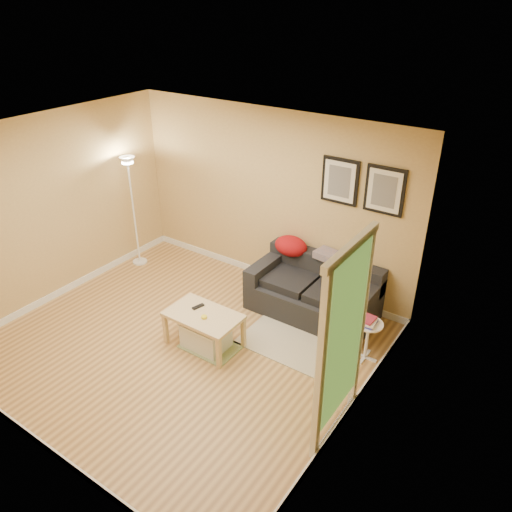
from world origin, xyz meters
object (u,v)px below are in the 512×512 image
Objects in this scene: coffee_table at (204,329)px; floor_lamp at (134,215)px; sofa at (313,289)px; book_stack at (368,321)px; side_table at (367,341)px; storage_bin at (206,335)px.

floor_lamp reaches higher than coffee_table.
floor_lamp is (-3.02, -0.34, 0.47)m from sofa.
sofa is 0.95× the size of floor_lamp.
coffee_table is 2.00m from book_stack.
floor_lamp is at bearing 177.95° from side_table.
sofa is 3.04× the size of storage_bin.
coffee_table is 4.11× the size of book_stack.
sofa is at bearing 146.07° from book_stack.
coffee_table is at bearing -160.81° from book_stack.
side_table is 0.29× the size of floor_lamp.
coffee_table is at bearing 156.48° from storage_bin.
side_table is at bearing -25.63° from sofa.
book_stack reaches higher than coffee_table.
sofa reaches higher than book_stack.
floor_lamp is (-2.29, 1.06, 0.67)m from storage_bin.
sofa reaches higher than storage_bin.
side_table is 4.07m from floor_lamp.
sofa is 1.12m from book_stack.
side_table is at bearing 40.11° from coffee_table.
storage_bin is 2.49× the size of book_stack.
floor_lamp reaches higher than storage_bin.
sofa is 3.29× the size of side_table.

